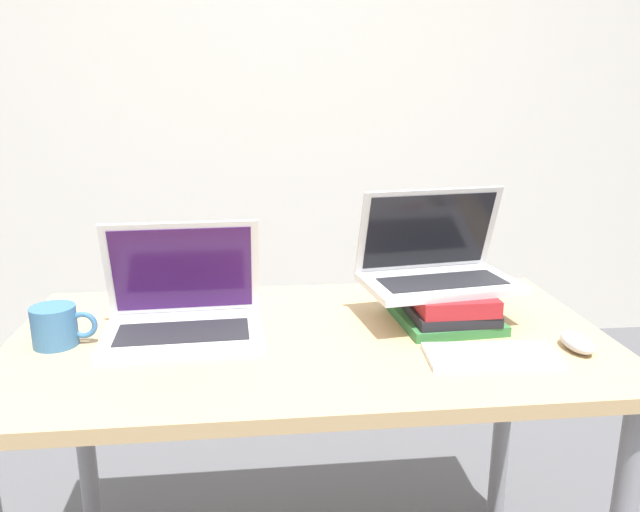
{
  "coord_description": "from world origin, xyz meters",
  "views": [
    {
      "loc": [
        -0.12,
        -0.92,
        1.27
      ],
      "look_at": [
        0.02,
        0.35,
        0.92
      ],
      "focal_mm": 35.0,
      "sensor_mm": 36.0,
      "label": 1
    }
  ],
  "objects_px": {
    "wireless_keyboard": "(492,356)",
    "mug": "(56,326)",
    "mouse": "(577,342)",
    "book_stack": "(446,305)",
    "laptop_on_books": "(436,265)",
    "laptop_left": "(183,311)"
  },
  "relations": [
    {
      "from": "book_stack",
      "to": "mug",
      "type": "height_order",
      "value": "mug"
    },
    {
      "from": "laptop_left",
      "to": "mug",
      "type": "distance_m",
      "value": 0.26
    },
    {
      "from": "mouse",
      "to": "mug",
      "type": "distance_m",
      "value": 1.09
    },
    {
      "from": "book_stack",
      "to": "mouse",
      "type": "relative_size",
      "value": 2.53
    },
    {
      "from": "wireless_keyboard",
      "to": "laptop_on_books",
      "type": "bearing_deg",
      "value": 101.16
    },
    {
      "from": "book_stack",
      "to": "laptop_on_books",
      "type": "distance_m",
      "value": 0.1
    },
    {
      "from": "book_stack",
      "to": "mug",
      "type": "relative_size",
      "value": 1.94
    },
    {
      "from": "wireless_keyboard",
      "to": "book_stack",
      "type": "bearing_deg",
      "value": 98.14
    },
    {
      "from": "mug",
      "to": "wireless_keyboard",
      "type": "bearing_deg",
      "value": -10.56
    },
    {
      "from": "wireless_keyboard",
      "to": "mug",
      "type": "height_order",
      "value": "mug"
    },
    {
      "from": "book_stack",
      "to": "wireless_keyboard",
      "type": "distance_m",
      "value": 0.22
    },
    {
      "from": "laptop_left",
      "to": "wireless_keyboard",
      "type": "bearing_deg",
      "value": -18.5
    },
    {
      "from": "mug",
      "to": "laptop_left",
      "type": "bearing_deg",
      "value": 9.82
    },
    {
      "from": "laptop_on_books",
      "to": "wireless_keyboard",
      "type": "bearing_deg",
      "value": -78.84
    },
    {
      "from": "mouse",
      "to": "mug",
      "type": "xyz_separation_m",
      "value": [
        -1.08,
        0.14,
        0.03
      ]
    },
    {
      "from": "laptop_left",
      "to": "wireless_keyboard",
      "type": "distance_m",
      "value": 0.67
    },
    {
      "from": "wireless_keyboard",
      "to": "mouse",
      "type": "xyz_separation_m",
      "value": [
        0.19,
        0.02,
        0.01
      ]
    },
    {
      "from": "book_stack",
      "to": "wireless_keyboard",
      "type": "xyz_separation_m",
      "value": [
        0.03,
        -0.21,
        -0.03
      ]
    },
    {
      "from": "laptop_on_books",
      "to": "wireless_keyboard",
      "type": "xyz_separation_m",
      "value": [
        0.05,
        -0.25,
        -0.12
      ]
    },
    {
      "from": "mug",
      "to": "mouse",
      "type": "bearing_deg",
      "value": -7.46
    },
    {
      "from": "wireless_keyboard",
      "to": "mouse",
      "type": "relative_size",
      "value": 2.62
    },
    {
      "from": "laptop_on_books",
      "to": "wireless_keyboard",
      "type": "height_order",
      "value": "laptop_on_books"
    }
  ]
}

